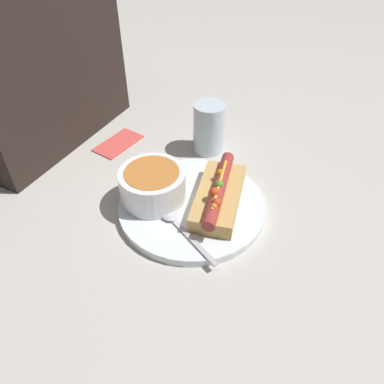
% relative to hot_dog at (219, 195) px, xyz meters
% --- Properties ---
extents(ground_plane, '(4.00, 4.00, 0.00)m').
position_rel_hot_dog_xyz_m(ground_plane, '(-0.02, 0.04, -0.04)').
color(ground_plane, '#BCB7AD').
extents(dinner_plate, '(0.27, 0.27, 0.02)m').
position_rel_hot_dog_xyz_m(dinner_plate, '(-0.02, 0.04, -0.03)').
color(dinner_plate, white).
rests_on(dinner_plate, ground_plane).
extents(hot_dog, '(0.19, 0.11, 0.06)m').
position_rel_hot_dog_xyz_m(hot_dog, '(0.00, 0.00, 0.00)').
color(hot_dog, tan).
rests_on(hot_dog, dinner_plate).
extents(soup_bowl, '(0.12, 0.12, 0.06)m').
position_rel_hot_dog_xyz_m(soup_bowl, '(-0.04, 0.11, 0.01)').
color(soup_bowl, white).
rests_on(soup_bowl, dinner_plate).
extents(spoon, '(0.09, 0.14, 0.01)m').
position_rel_hot_dog_xyz_m(spoon, '(-0.08, 0.04, -0.02)').
color(spoon, '#B7B7BC').
rests_on(spoon, dinner_plate).
extents(drinking_glass, '(0.07, 0.07, 0.11)m').
position_rel_hot_dog_xyz_m(drinking_glass, '(0.17, 0.10, 0.02)').
color(drinking_glass, silver).
rests_on(drinking_glass, ground_plane).
extents(napkin, '(0.12, 0.07, 0.01)m').
position_rel_hot_dog_xyz_m(napkin, '(0.09, 0.29, -0.03)').
color(napkin, '#E04C47').
rests_on(napkin, ground_plane).
extents(seated_diner, '(0.38, 0.17, 0.56)m').
position_rel_hot_dog_xyz_m(seated_diner, '(0.05, 0.44, 0.21)').
color(seated_diner, '#2D231E').
rests_on(seated_diner, ground_plane).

